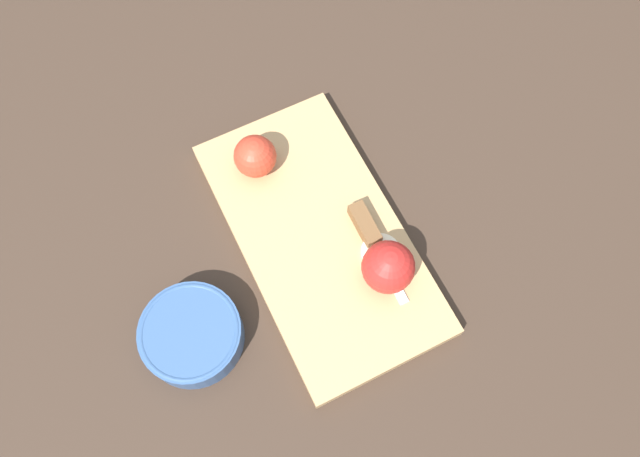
{
  "coord_description": "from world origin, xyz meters",
  "views": [
    {
      "loc": [
        0.32,
        -0.12,
        0.87
      ],
      "look_at": [
        0.0,
        0.0,
        0.04
      ],
      "focal_mm": 35.0,
      "sensor_mm": 36.0,
      "label": 1
    }
  ],
  "objects": [
    {
      "name": "apple_slice",
      "position": [
        0.06,
        0.07,
        0.03
      ],
      "size": [
        0.06,
        0.06,
        0.01
      ],
      "color": "beige",
      "rests_on": "cutting_board"
    },
    {
      "name": "apple_half_left",
      "position": [
        -0.14,
        -0.05,
        0.06
      ],
      "size": [
        0.06,
        0.06,
        0.06
      ],
      "rotation": [
        0.0,
        0.0,
        5.49
      ],
      "color": "red",
      "rests_on": "cutting_board"
    },
    {
      "name": "bowl",
      "position": [
        0.08,
        -0.22,
        0.03
      ],
      "size": [
        0.14,
        0.14,
        0.05
      ],
      "color": "#33517F",
      "rests_on": "ground_plane"
    },
    {
      "name": "apple_half_right",
      "position": [
        0.09,
        0.07,
        0.06
      ],
      "size": [
        0.07,
        0.07,
        0.07
      ],
      "rotation": [
        0.0,
        0.0,
        1.52
      ],
      "color": "red",
      "rests_on": "cutting_board"
    },
    {
      "name": "cutting_board",
      "position": [
        0.0,
        0.0,
        0.01
      ],
      "size": [
        0.46,
        0.27,
        0.02
      ],
      "color": "tan",
      "rests_on": "ground_plane"
    },
    {
      "name": "ground_plane",
      "position": [
        0.0,
        0.0,
        0.0
      ],
      "size": [
        4.0,
        4.0,
        0.0
      ],
      "primitive_type": "plane",
      "color": "#38281E"
    },
    {
      "name": "knife",
      "position": [
        0.02,
        0.07,
        0.03
      ],
      "size": [
        0.16,
        0.03,
        0.02
      ],
      "rotation": [
        0.0,
        0.0,
        0.08
      ],
      "color": "silver",
      "rests_on": "cutting_board"
    }
  ]
}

